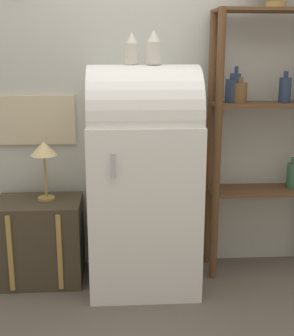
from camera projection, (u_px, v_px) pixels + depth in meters
The scene contains 8 objects.
ground_plane at pixel (146, 299), 2.90m from camera, with size 12.00×12.00×0.00m, color #60564C.
wall_back at pixel (140, 73), 3.12m from camera, with size 7.00×0.09×2.70m.
refrigerator at pixel (143, 175), 2.95m from camera, with size 0.68×0.65×1.42m.
suitcase_trunk at pixel (40, 240), 3.10m from camera, with size 0.55×0.40×0.55m.
shelf_unit at pixel (268, 125), 3.07m from camera, with size 0.77×0.29×1.75m.
vase_left at pixel (132, 49), 2.77m from camera, with size 0.08×0.08×0.19m.
vase_center at pixel (154, 48), 2.76m from camera, with size 0.10×0.10×0.20m.
desk_lamp at pixel (44, 152), 2.98m from camera, with size 0.17×0.17×0.39m.
Camera 1 is at (-0.15, -2.61, 1.50)m, focal length 50.00 mm.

